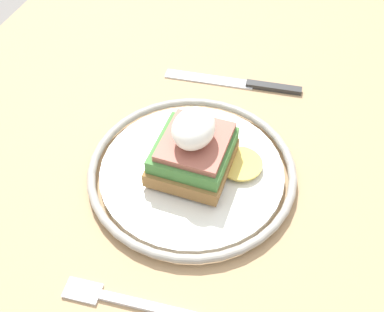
{
  "coord_description": "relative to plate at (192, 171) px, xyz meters",
  "views": [
    {
      "loc": [
        -0.33,
        -0.13,
        1.2
      ],
      "look_at": [
        0.01,
        -0.01,
        0.78
      ],
      "focal_mm": 45.0,
      "sensor_mm": 36.0,
      "label": 1
    }
  ],
  "objects": [
    {
      "name": "fork",
      "position": [
        -0.17,
        0.01,
        -0.01
      ],
      "size": [
        0.03,
        0.14,
        0.0
      ],
      "color": "silver",
      "rests_on": "dining_table"
    },
    {
      "name": "sandwich",
      "position": [
        0.0,
        -0.0,
        0.04
      ],
      "size": [
        0.09,
        0.12,
        0.08
      ],
      "color": "olive",
      "rests_on": "plate"
    },
    {
      "name": "dining_table",
      "position": [
        -0.01,
        0.01,
        -0.12
      ],
      "size": [
        1.08,
        0.78,
        0.75
      ],
      "color": "tan",
      "rests_on": "ground_plane"
    },
    {
      "name": "plate",
      "position": [
        0.0,
        0.0,
        0.0
      ],
      "size": [
        0.25,
        0.25,
        0.02
      ],
      "color": "silver",
      "rests_on": "dining_table"
    },
    {
      "name": "knife",
      "position": [
        0.18,
        -0.02,
        -0.01
      ],
      "size": [
        0.04,
        0.2,
        0.01
      ],
      "color": "#2D2D2D",
      "rests_on": "dining_table"
    }
  ]
}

